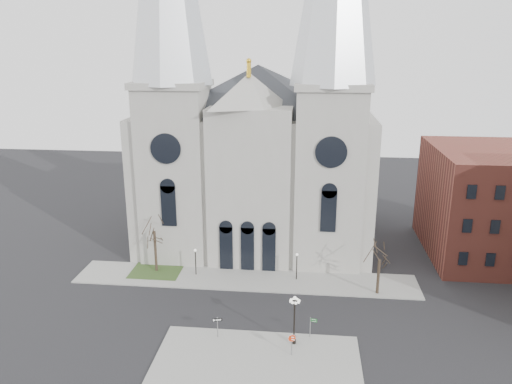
# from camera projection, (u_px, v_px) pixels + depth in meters

# --- Properties ---
(ground) EXTENTS (160.00, 160.00, 0.00)m
(ground) POSITION_uv_depth(u_px,v_px,m) (231.00, 331.00, 48.22)
(ground) COLOR black
(ground) RESTS_ON ground
(sidewalk_near) EXTENTS (18.00, 10.00, 0.14)m
(sidewalk_near) POSITION_uv_depth(u_px,v_px,m) (257.00, 364.00, 43.14)
(sidewalk_near) COLOR gray
(sidewalk_near) RESTS_ON ground
(sidewalk_far) EXTENTS (40.00, 6.00, 0.14)m
(sidewalk_far) POSITION_uv_depth(u_px,v_px,m) (245.00, 279.00, 58.69)
(sidewalk_far) COLOR gray
(sidewalk_far) RESTS_ON ground
(grass_patch) EXTENTS (6.00, 5.00, 0.18)m
(grass_patch) POSITION_uv_depth(u_px,v_px,m) (157.00, 271.00, 60.73)
(grass_patch) COLOR #2C401B
(grass_patch) RESTS_ON ground
(cathedral) EXTENTS (33.00, 26.66, 54.00)m
(cathedral) POSITION_uv_depth(u_px,v_px,m) (256.00, 109.00, 64.73)
(cathedral) COLOR #9D9A92
(cathedral) RESTS_ON ground
(bg_building_brick) EXTENTS (14.00, 18.00, 14.00)m
(bg_building_brick) POSITION_uv_depth(u_px,v_px,m) (486.00, 203.00, 64.20)
(bg_building_brick) COLOR brown
(bg_building_brick) RESTS_ON ground
(tree_left) EXTENTS (3.20, 3.20, 7.50)m
(tree_left) POSITION_uv_depth(u_px,v_px,m) (154.00, 229.00, 59.16)
(tree_left) COLOR black
(tree_left) RESTS_ON ground
(tree_right) EXTENTS (3.20, 3.20, 6.00)m
(tree_right) POSITION_uv_depth(u_px,v_px,m) (380.00, 257.00, 54.03)
(tree_right) COLOR black
(tree_right) RESTS_ON ground
(ped_lamp_left) EXTENTS (0.32, 0.32, 3.26)m
(ped_lamp_left) POSITION_uv_depth(u_px,v_px,m) (195.00, 257.00, 59.11)
(ped_lamp_left) COLOR black
(ped_lamp_left) RESTS_ON sidewalk_far
(ped_lamp_right) EXTENTS (0.32, 0.32, 3.26)m
(ped_lamp_right) POSITION_uv_depth(u_px,v_px,m) (297.00, 262.00, 57.92)
(ped_lamp_right) COLOR black
(ped_lamp_right) RESTS_ON sidewalk_far
(stop_sign) EXTENTS (0.76, 0.10, 2.10)m
(stop_sign) POSITION_uv_depth(u_px,v_px,m) (292.00, 340.00, 43.81)
(stop_sign) COLOR slate
(stop_sign) RESTS_ON sidewalk_near
(globe_lamp) EXTENTS (1.25, 1.25, 4.82)m
(globe_lamp) POSITION_uv_depth(u_px,v_px,m) (294.00, 314.00, 45.13)
(globe_lamp) COLOR black
(globe_lamp) RESTS_ON sidewalk_near
(one_way_sign) EXTENTS (0.89, 0.26, 2.07)m
(one_way_sign) POSITION_uv_depth(u_px,v_px,m) (217.00, 324.00, 46.59)
(one_way_sign) COLOR slate
(one_way_sign) RESTS_ON sidewalk_near
(street_name_sign) EXTENTS (0.66, 0.14, 2.07)m
(street_name_sign) POSITION_uv_depth(u_px,v_px,m) (311.00, 326.00, 46.58)
(street_name_sign) COLOR slate
(street_name_sign) RESTS_ON sidewalk_near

